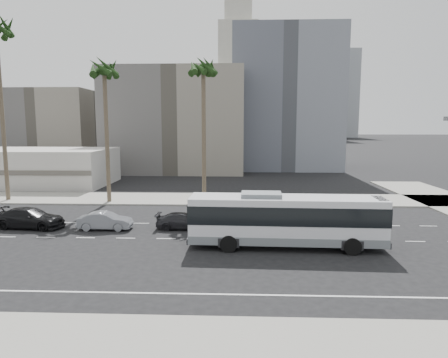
{
  "coord_description": "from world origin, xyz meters",
  "views": [
    {
      "loc": [
        -0.63,
        -27.99,
        8.25
      ],
      "look_at": [
        -1.89,
        4.0,
        3.92
      ],
      "focal_mm": 31.73,
      "sensor_mm": 36.0,
      "label": 1
    }
  ],
  "objects_px": {
    "palm_near": "(203,72)",
    "palm_mid": "(104,74)",
    "car_c": "(30,218)",
    "car_a": "(183,221)",
    "city_bus": "(286,219)",
    "car_b": "(105,221)"
  },
  "relations": [
    {
      "from": "car_b",
      "to": "palm_near",
      "type": "relative_size",
      "value": 0.28
    },
    {
      "from": "car_b",
      "to": "car_c",
      "type": "bearing_deg",
      "value": 86.61
    },
    {
      "from": "palm_mid",
      "to": "city_bus",
      "type": "bearing_deg",
      "value": -41.16
    },
    {
      "from": "city_bus",
      "to": "car_c",
      "type": "height_order",
      "value": "city_bus"
    },
    {
      "from": "car_c",
      "to": "palm_near",
      "type": "relative_size",
      "value": 0.37
    },
    {
      "from": "palm_mid",
      "to": "car_a",
      "type": "bearing_deg",
      "value": -47.74
    },
    {
      "from": "car_a",
      "to": "palm_mid",
      "type": "xyz_separation_m",
      "value": [
        -9.53,
        10.49,
        12.93
      ]
    },
    {
      "from": "palm_near",
      "to": "palm_mid",
      "type": "distance_m",
      "value": 10.29
    },
    {
      "from": "car_c",
      "to": "palm_mid",
      "type": "bearing_deg",
      "value": -9.72
    },
    {
      "from": "palm_near",
      "to": "car_c",
      "type": "bearing_deg",
      "value": -141.46
    },
    {
      "from": "car_a",
      "to": "palm_mid",
      "type": "distance_m",
      "value": 19.19
    },
    {
      "from": "car_c",
      "to": "city_bus",
      "type": "bearing_deg",
      "value": -96.3
    },
    {
      "from": "car_b",
      "to": "car_c",
      "type": "height_order",
      "value": "car_c"
    },
    {
      "from": "car_a",
      "to": "car_c",
      "type": "distance_m",
      "value": 12.51
    },
    {
      "from": "city_bus",
      "to": "palm_mid",
      "type": "bearing_deg",
      "value": 140.72
    },
    {
      "from": "palm_near",
      "to": "palm_mid",
      "type": "xyz_separation_m",
      "value": [
        -10.28,
        0.14,
        -0.13
      ]
    },
    {
      "from": "city_bus",
      "to": "car_c",
      "type": "distance_m",
      "value": 20.65
    },
    {
      "from": "city_bus",
      "to": "car_b",
      "type": "height_order",
      "value": "city_bus"
    },
    {
      "from": "city_bus",
      "to": "palm_mid",
      "type": "distance_m",
      "value": 25.61
    },
    {
      "from": "car_b",
      "to": "palm_mid",
      "type": "distance_m",
      "value": 17.24
    },
    {
      "from": "city_bus",
      "to": "car_a",
      "type": "height_order",
      "value": "city_bus"
    },
    {
      "from": "city_bus",
      "to": "palm_near",
      "type": "xyz_separation_m",
      "value": [
        -6.9,
        14.89,
        11.73
      ]
    }
  ]
}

